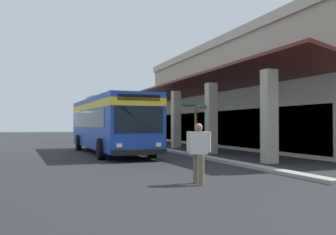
% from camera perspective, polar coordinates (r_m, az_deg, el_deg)
% --- Properties ---
extents(ground, '(120.00, 120.00, 0.00)m').
position_cam_1_polar(ground, '(28.01, 2.88, -4.44)').
color(ground, '#262628').
extents(curb_strip, '(33.04, 0.50, 0.12)m').
position_cam_1_polar(curb_strip, '(25.77, -2.22, -4.60)').
color(curb_strip, '#9E998E').
rests_on(curb_strip, ground).
extents(plaza_building, '(27.83, 13.59, 7.87)m').
position_cam_1_polar(plaza_building, '(30.18, 15.50, 3.32)').
color(plaza_building, '#B2A88E').
rests_on(plaza_building, ground).
extents(transit_bus, '(11.30, 3.10, 3.34)m').
position_cam_1_polar(transit_bus, '(21.62, -8.91, -0.51)').
color(transit_bus, '#193D9E').
rests_on(transit_bus, ground).
extents(pedestrian, '(0.53, 0.56, 1.68)m').
position_cam_1_polar(pedestrian, '(10.32, 4.71, -4.97)').
color(pedestrian, '#726651').
rests_on(pedestrian, ground).
extents(potted_palm, '(1.88, 1.77, 2.89)m').
position_cam_1_polar(potted_palm, '(21.77, 4.25, -3.27)').
color(potted_palm, gray).
rests_on(potted_palm, ground).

